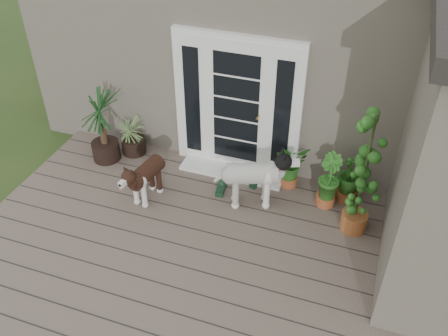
% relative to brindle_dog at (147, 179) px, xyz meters
% --- Properties ---
extents(deck, '(6.20, 4.60, 0.12)m').
position_rel_brindle_dog_xyz_m(deck, '(1.15, -1.04, -0.39)').
color(deck, '#6B5B4C').
rests_on(deck, ground).
extents(house_main, '(7.40, 4.00, 3.10)m').
position_rel_brindle_dog_xyz_m(house_main, '(1.15, 3.21, 1.10)').
color(house_main, '#665E54').
rests_on(house_main, ground).
extents(door_unit, '(1.90, 0.14, 2.15)m').
position_rel_brindle_dog_xyz_m(door_unit, '(0.95, 1.16, 0.74)').
color(door_unit, white).
rests_on(door_unit, deck).
extents(door_step, '(1.60, 0.40, 0.05)m').
position_rel_brindle_dog_xyz_m(door_step, '(0.95, 0.96, -0.31)').
color(door_step, white).
rests_on(door_step, deck).
extents(brindle_dog, '(0.47, 0.85, 0.67)m').
position_rel_brindle_dog_xyz_m(brindle_dog, '(0.00, 0.00, 0.00)').
color(brindle_dog, '#391F15').
rests_on(brindle_dog, deck).
extents(white_dog, '(1.02, 0.70, 0.78)m').
position_rel_brindle_dog_xyz_m(white_dog, '(1.43, 0.37, 0.06)').
color(white_dog, white).
rests_on(white_dog, deck).
extents(spider_plant, '(0.66, 0.66, 0.69)m').
position_rel_brindle_dog_xyz_m(spider_plant, '(-0.73, 0.96, 0.01)').
color(spider_plant, '#769059').
rests_on(spider_plant, deck).
extents(yucca, '(1.03, 1.03, 1.20)m').
position_rel_brindle_dog_xyz_m(yucca, '(-1.06, 0.65, 0.27)').
color(yucca, '#143411').
rests_on(yucca, deck).
extents(herb_a, '(0.68, 0.68, 0.61)m').
position_rel_brindle_dog_xyz_m(herb_a, '(1.84, 0.96, -0.03)').
color(herb_a, '#175218').
rests_on(herb_a, deck).
extents(herb_b, '(0.55, 0.55, 0.61)m').
position_rel_brindle_dog_xyz_m(herb_b, '(2.42, 0.71, -0.03)').
color(herb_b, '#185619').
rests_on(herb_b, deck).
extents(herb_c, '(0.56, 0.56, 0.62)m').
position_rel_brindle_dog_xyz_m(herb_c, '(2.69, 0.92, -0.02)').
color(herb_c, '#1A5217').
rests_on(herb_c, deck).
extents(sapling, '(0.62, 0.62, 1.84)m').
position_rel_brindle_dog_xyz_m(sapling, '(2.87, 0.34, 0.59)').
color(sapling, '#255317').
rests_on(sapling, deck).
extents(clog_left, '(0.20, 0.36, 0.10)m').
position_rel_brindle_dog_xyz_m(clog_left, '(0.94, 0.48, -0.28)').
color(clog_left, black).
rests_on(clog_left, deck).
extents(clog_right, '(0.19, 0.31, 0.09)m').
position_rel_brindle_dog_xyz_m(clog_right, '(1.38, 0.80, -0.29)').
color(clog_right, black).
rests_on(clog_right, deck).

